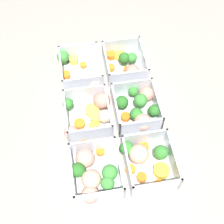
# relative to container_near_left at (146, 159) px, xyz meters

# --- Properties ---
(ground_plane) EXTENTS (4.00, 4.00, 0.00)m
(ground_plane) POSITION_rel_container_near_left_xyz_m (0.15, 0.06, -0.02)
(ground_plane) COLOR gray
(container_near_left) EXTENTS (0.14, 0.12, 0.06)m
(container_near_left) POSITION_rel_container_near_left_xyz_m (0.00, 0.00, 0.00)
(container_near_left) COLOR silver
(container_near_left) RESTS_ON ground_plane
(container_near_center) EXTENTS (0.14, 0.12, 0.06)m
(container_near_center) POSITION_rel_container_near_left_xyz_m (0.15, -0.01, 0.00)
(container_near_center) COLOR silver
(container_near_center) RESTS_ON ground_plane
(container_near_right) EXTENTS (0.14, 0.11, 0.06)m
(container_near_right) POSITION_rel_container_near_left_xyz_m (0.31, -0.01, -0.00)
(container_near_right) COLOR silver
(container_near_right) RESTS_ON ground_plane
(container_far_left) EXTENTS (0.15, 0.12, 0.06)m
(container_far_left) POSITION_rel_container_near_left_xyz_m (-0.02, 0.13, 0.00)
(container_far_left) COLOR silver
(container_far_left) RESTS_ON ground_plane
(container_far_center) EXTENTS (0.14, 0.15, 0.06)m
(container_far_center) POSITION_rel_container_near_left_xyz_m (0.15, 0.12, -0.00)
(container_far_center) COLOR silver
(container_far_center) RESTS_ON ground_plane
(container_far_right) EXTENTS (0.15, 0.12, 0.06)m
(container_far_right) POSITION_rel_container_near_left_xyz_m (0.31, 0.13, -0.00)
(container_far_right) COLOR silver
(container_far_right) RESTS_ON ground_plane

